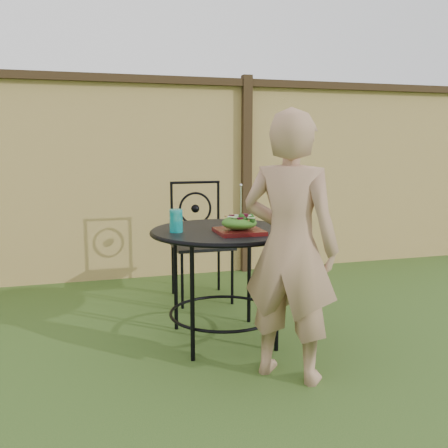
{
  "coord_description": "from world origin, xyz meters",
  "views": [
    {
      "loc": [
        -0.25,
        -2.47,
        1.25
      ],
      "look_at": [
        0.61,
        0.54,
        0.75
      ],
      "focal_mm": 40.0,
      "sensor_mm": 36.0,
      "label": 1
    }
  ],
  "objects_px": {
    "salad_plate": "(239,231)",
    "patio_chair": "(200,237)",
    "diner": "(290,247)",
    "patio_table": "(224,251)"
  },
  "relations": [
    {
      "from": "salad_plate",
      "to": "patio_chair",
      "type": "bearing_deg",
      "value": 89.34
    },
    {
      "from": "patio_chair",
      "to": "salad_plate",
      "type": "distance_m",
      "value": 1.12
    },
    {
      "from": "diner",
      "to": "patio_chair",
      "type": "bearing_deg",
      "value": -42.62
    },
    {
      "from": "patio_chair",
      "to": "salad_plate",
      "type": "height_order",
      "value": "patio_chair"
    },
    {
      "from": "patio_table",
      "to": "diner",
      "type": "distance_m",
      "value": 0.64
    },
    {
      "from": "diner",
      "to": "salad_plate",
      "type": "distance_m",
      "value": 0.46
    },
    {
      "from": "patio_table",
      "to": "patio_chair",
      "type": "relative_size",
      "value": 0.97
    },
    {
      "from": "patio_chair",
      "to": "diner",
      "type": "xyz_separation_m",
      "value": [
        0.13,
        -1.53,
        0.21
      ]
    },
    {
      "from": "patio_chair",
      "to": "diner",
      "type": "height_order",
      "value": "diner"
    },
    {
      "from": "diner",
      "to": "salad_plate",
      "type": "xyz_separation_m",
      "value": [
        -0.14,
        0.43,
        0.02
      ]
    }
  ]
}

